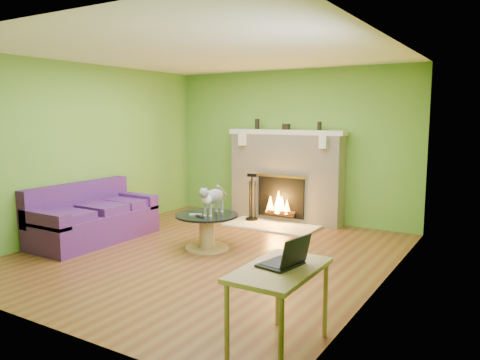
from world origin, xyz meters
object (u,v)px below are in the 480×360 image
object	(u,v)px
desk	(280,278)
cat	(214,200)
sofa	(92,219)
coffee_table	(207,229)

from	to	relation	value
desk	cat	bearing A→B (deg)	134.57
sofa	cat	world-z (taller)	cat
sofa	desk	bearing A→B (deg)	-21.65
sofa	desk	xyz separation A→B (m)	(3.81, -1.51, 0.27)
desk	sofa	bearing A→B (deg)	158.35
coffee_table	desk	bearing A→B (deg)	-43.62
cat	desk	bearing A→B (deg)	-51.27
sofa	desk	world-z (taller)	sofa
sofa	cat	xyz separation A→B (m)	(1.78, 0.54, 0.37)
coffee_table	desk	distance (m)	2.93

